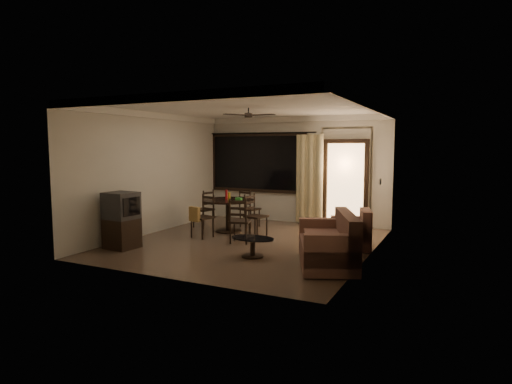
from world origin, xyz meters
The scene contains 12 objects.
ground centered at (0.00, 0.00, 0.00)m, with size 5.50×5.50×0.00m, color #7F6651.
room_shell centered at (0.59, 1.77, 1.83)m, with size 5.50×6.70×5.50m.
dining_table centered at (-0.97, 0.84, 0.61)m, with size 1.23×1.23×0.99m.
dining_chair_west centered at (-1.78, 1.03, 0.28)m, with size 0.50×0.50×0.95m.
dining_chair_east centered at (-0.15, 0.65, 0.28)m, with size 0.50×0.50×0.95m.
dining_chair_south centered at (-1.16, 0.01, 0.31)m, with size 0.50×0.55×0.95m.
dining_chair_north centered at (-0.79, 1.61, 0.28)m, with size 0.50×0.50×0.95m.
tv_cabinet centered at (-2.05, -1.53, 0.56)m, with size 0.63×0.58×1.12m.
sofa centered at (2.04, -0.96, 0.35)m, with size 1.43×1.85×0.88m.
armchair centered at (2.10, 0.42, 0.32)m, with size 0.95×0.95×0.76m.
coffee_table centered at (0.60, -1.03, 0.24)m, with size 0.82×0.49×0.36m.
side_chair centered at (-0.16, -0.09, 0.28)m, with size 0.51×0.51×0.95m.
Camera 1 is at (3.99, -7.89, 2.00)m, focal length 30.00 mm.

